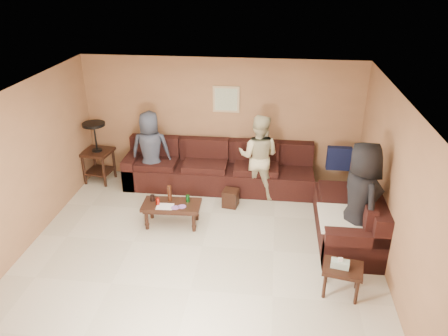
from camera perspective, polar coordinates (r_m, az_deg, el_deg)
name	(u,v)px	position (r m, az deg, el deg)	size (l,w,h in m)	color
room	(200,151)	(6.28, -3.17, 2.25)	(5.60, 5.50, 2.50)	beige
sectional_sofa	(258,187)	(8.15, 4.49, -2.47)	(4.65, 2.90, 0.97)	black
coffee_table	(171,206)	(7.50, -6.89, -5.01)	(1.00, 0.53, 0.69)	black
end_table_left	(97,151)	(9.16, -16.23, 2.12)	(0.62, 0.62, 1.26)	black
side_table_right	(342,270)	(6.22, 15.17, -12.78)	(0.59, 0.52, 0.58)	black
waste_bin	(231,198)	(8.09, 0.86, -3.94)	(0.27, 0.27, 0.32)	black
wall_art	(226,99)	(8.57, 0.28, 8.96)	(0.52, 0.04, 0.52)	tan
person_left	(151,151)	(8.61, -9.53, 2.24)	(0.77, 0.50, 1.58)	#313644
person_middle	(258,156)	(8.22, 4.52, 1.53)	(0.79, 0.61, 1.62)	beige
person_right	(360,200)	(6.82, 17.34, -3.99)	(0.89, 0.58, 1.83)	black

